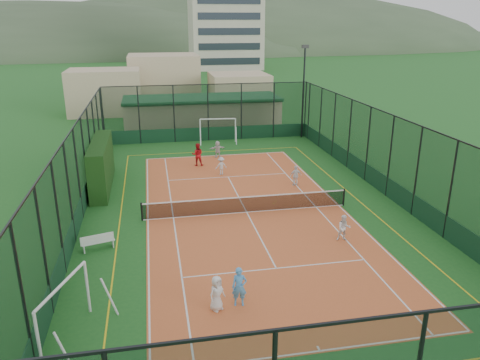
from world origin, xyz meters
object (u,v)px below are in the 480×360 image
(clubhouse, at_px, (202,113))
(futsal_goal_far, at_px, (218,131))
(white_bench, at_px, (98,241))
(coach, at_px, (197,154))
(child_far_right, at_px, (296,176))
(child_far_left, at_px, (221,166))
(floodlight_ne, at_px, (303,92))
(child_near_right, at_px, (344,228))
(child_near_left, at_px, (217,293))
(child_far_back, at_px, (218,149))
(futsal_goal_near, at_px, (65,312))
(child_near_mid, at_px, (239,287))

(clubhouse, height_order, futsal_goal_far, clubhouse)
(white_bench, xyz_separation_m, coach, (6.02, 12.55, 0.43))
(child_far_right, bearing_deg, child_far_left, -41.80)
(floodlight_ne, xyz_separation_m, child_far_left, (-8.99, -9.61, -3.48))
(child_near_right, height_order, coach, coach)
(coach, bearing_deg, child_near_left, 93.32)
(white_bench, distance_m, child_far_left, 12.49)
(child_near_right, relative_size, child_far_back, 1.01)
(floodlight_ne, bearing_deg, white_bench, -129.83)
(white_bench, height_order, coach, coach)
(coach, bearing_deg, futsal_goal_far, -103.35)
(coach, bearing_deg, child_far_left, 126.19)
(child_near_left, relative_size, child_far_right, 1.03)
(child_far_right, height_order, child_far_back, child_far_right)
(child_far_left, relative_size, coach, 0.75)
(floodlight_ne, bearing_deg, child_far_left, -133.09)
(child_far_left, height_order, child_far_right, child_far_right)
(clubhouse, bearing_deg, child_far_back, -89.96)
(child_far_back, bearing_deg, child_near_right, 95.48)
(floodlight_ne, xyz_separation_m, clubhouse, (-8.60, 5.40, -2.55))
(child_near_right, bearing_deg, futsal_goal_near, -143.73)
(clubhouse, relative_size, child_far_back, 11.51)
(child_near_left, relative_size, child_far_left, 1.09)
(floodlight_ne, height_order, child_near_left, floodlight_ne)
(child_near_mid, distance_m, child_near_right, 7.50)
(white_bench, distance_m, futsal_goal_far, 21.14)
(floodlight_ne, bearing_deg, coach, -145.58)
(white_bench, distance_m, child_far_back, 16.44)
(floodlight_ne, height_order, clubhouse, floodlight_ne)
(child_far_right, bearing_deg, clubhouse, -83.88)
(child_far_left, bearing_deg, white_bench, 43.72)
(futsal_goal_far, bearing_deg, futsal_goal_near, -103.22)
(white_bench, bearing_deg, floodlight_ne, 34.27)
(futsal_goal_far, relative_size, child_near_right, 2.42)
(child_far_left, distance_m, coach, 2.86)
(child_near_mid, distance_m, child_far_right, 14.05)
(futsal_goal_far, xyz_separation_m, child_near_right, (3.21, -20.61, -0.36))
(clubhouse, height_order, child_near_left, clubhouse)
(futsal_goal_far, distance_m, child_near_left, 25.48)
(clubhouse, height_order, child_far_back, clubhouse)
(floodlight_ne, relative_size, child_far_right, 6.12)
(futsal_goal_near, xyz_separation_m, child_near_left, (5.22, 0.68, -0.33))
(clubhouse, xyz_separation_m, child_far_left, (-0.39, -15.01, -0.93))
(child_near_left, height_order, child_near_right, child_near_left)
(child_near_mid, xyz_separation_m, child_far_right, (6.15, 12.63, -0.10))
(child_far_left, bearing_deg, child_far_right, 134.79)
(futsal_goal_far, relative_size, child_far_right, 2.38)
(futsal_goal_far, bearing_deg, child_far_left, -91.11)
(futsal_goal_near, xyz_separation_m, child_far_left, (7.82, 16.61, -0.39))
(white_bench, height_order, futsal_goal_near, futsal_goal_near)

